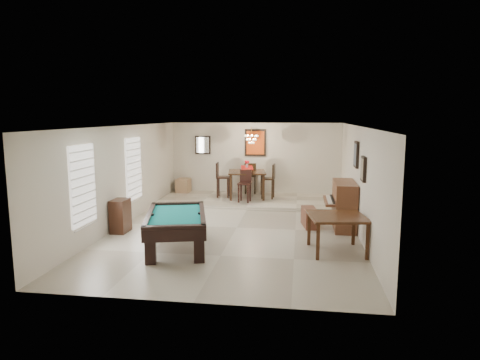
% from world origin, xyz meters
% --- Properties ---
extents(ground_plane, '(6.00, 9.00, 0.02)m').
position_xyz_m(ground_plane, '(0.00, 0.00, -0.01)').
color(ground_plane, beige).
extents(wall_back, '(6.00, 0.04, 2.60)m').
position_xyz_m(wall_back, '(0.00, 4.50, 1.30)').
color(wall_back, silver).
rests_on(wall_back, ground_plane).
extents(wall_front, '(6.00, 0.04, 2.60)m').
position_xyz_m(wall_front, '(0.00, -4.50, 1.30)').
color(wall_front, silver).
rests_on(wall_front, ground_plane).
extents(wall_left, '(0.04, 9.00, 2.60)m').
position_xyz_m(wall_left, '(-3.00, 0.00, 1.30)').
color(wall_left, silver).
rests_on(wall_left, ground_plane).
extents(wall_right, '(0.04, 9.00, 2.60)m').
position_xyz_m(wall_right, '(3.00, 0.00, 1.30)').
color(wall_right, silver).
rests_on(wall_right, ground_plane).
extents(ceiling, '(6.00, 9.00, 0.04)m').
position_xyz_m(ceiling, '(0.00, 0.00, 2.60)').
color(ceiling, white).
rests_on(ceiling, wall_back).
extents(dining_step, '(6.00, 2.50, 0.12)m').
position_xyz_m(dining_step, '(0.00, 3.25, 0.06)').
color(dining_step, beige).
rests_on(dining_step, ground_plane).
extents(window_left_front, '(0.06, 1.00, 1.70)m').
position_xyz_m(window_left_front, '(-2.97, -2.20, 1.40)').
color(window_left_front, white).
rests_on(window_left_front, wall_left).
extents(window_left_rear, '(0.06, 1.00, 1.70)m').
position_xyz_m(window_left_rear, '(-2.97, 0.60, 1.40)').
color(window_left_rear, white).
rests_on(window_left_rear, wall_left).
extents(pool_table, '(1.75, 2.49, 0.75)m').
position_xyz_m(pool_table, '(-1.03, -1.92, 0.38)').
color(pool_table, black).
rests_on(pool_table, ground_plane).
extents(square_table, '(1.31, 1.31, 0.79)m').
position_xyz_m(square_table, '(2.38, -1.65, 0.39)').
color(square_table, '#351C0D').
rests_on(square_table, ground_plane).
extents(upright_piano, '(0.80, 1.44, 1.20)m').
position_xyz_m(upright_piano, '(2.58, 0.35, 0.60)').
color(upright_piano, brown).
rests_on(upright_piano, ground_plane).
extents(piano_bench, '(0.46, 0.89, 0.47)m').
position_xyz_m(piano_bench, '(1.86, 0.39, 0.24)').
color(piano_bench, '#5D2E1E').
rests_on(piano_bench, ground_plane).
extents(apothecary_chest, '(0.36, 0.55, 0.82)m').
position_xyz_m(apothecary_chest, '(-2.78, -0.82, 0.41)').
color(apothecary_chest, black).
rests_on(apothecary_chest, ground_plane).
extents(dining_table, '(1.39, 1.39, 1.01)m').
position_xyz_m(dining_table, '(-0.17, 3.46, 0.62)').
color(dining_table, black).
rests_on(dining_table, dining_step).
extents(flower_vase, '(0.16, 0.16, 0.26)m').
position_xyz_m(flower_vase, '(-0.17, 3.46, 1.26)').
color(flower_vase, red).
rests_on(flower_vase, dining_table).
extents(dining_chair_south, '(0.42, 0.42, 1.02)m').
position_xyz_m(dining_chair_south, '(-0.16, 2.71, 0.63)').
color(dining_chair_south, black).
rests_on(dining_chair_south, dining_step).
extents(dining_chair_north, '(0.44, 0.44, 1.09)m').
position_xyz_m(dining_chair_north, '(-0.15, 4.25, 0.66)').
color(dining_chair_north, black).
rests_on(dining_chair_north, dining_step).
extents(dining_chair_west, '(0.46, 0.46, 1.17)m').
position_xyz_m(dining_chair_west, '(-0.97, 3.42, 0.70)').
color(dining_chair_west, black).
rests_on(dining_chair_west, dining_step).
extents(dining_chair_east, '(0.45, 0.45, 1.14)m').
position_xyz_m(dining_chair_east, '(0.54, 3.44, 0.69)').
color(dining_chair_east, black).
rests_on(dining_chair_east, dining_step).
extents(corner_bench, '(0.46, 0.56, 0.49)m').
position_xyz_m(corner_bench, '(-2.56, 4.15, 0.37)').
color(corner_bench, '#A8815B').
rests_on(corner_bench, dining_step).
extents(chandelier, '(0.44, 0.44, 0.60)m').
position_xyz_m(chandelier, '(0.00, 3.20, 2.20)').
color(chandelier, '#FFE5B2').
rests_on(chandelier, ceiling).
extents(back_painting, '(0.75, 0.06, 0.95)m').
position_xyz_m(back_painting, '(0.00, 4.46, 1.90)').
color(back_painting, '#D84C14').
rests_on(back_painting, wall_back).
extents(back_mirror, '(0.55, 0.06, 0.65)m').
position_xyz_m(back_mirror, '(-1.90, 4.46, 1.80)').
color(back_mirror, white).
rests_on(back_mirror, wall_back).
extents(right_picture_upper, '(0.06, 0.55, 0.65)m').
position_xyz_m(right_picture_upper, '(2.96, 0.30, 1.90)').
color(right_picture_upper, slate).
rests_on(right_picture_upper, wall_right).
extents(right_picture_lower, '(0.06, 0.45, 0.55)m').
position_xyz_m(right_picture_lower, '(2.96, -1.00, 1.70)').
color(right_picture_lower, gray).
rests_on(right_picture_lower, wall_right).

